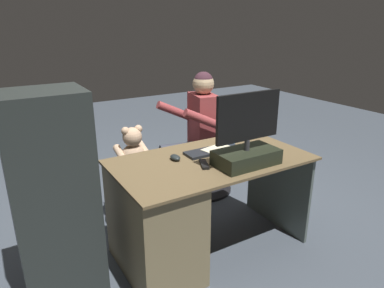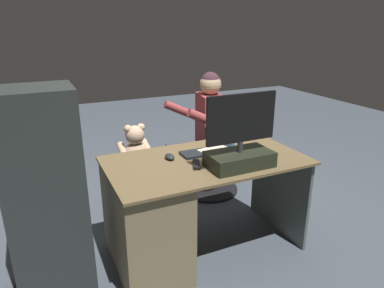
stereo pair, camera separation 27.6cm
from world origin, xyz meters
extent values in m
plane|color=#434B56|center=(0.00, 0.00, 0.00)|extent=(10.00, 10.00, 0.00)
cube|color=brown|center=(0.00, 0.43, 0.71)|extent=(1.36, 0.76, 0.02)
cube|color=olive|center=(0.45, 0.43, 0.35)|extent=(0.44, 0.70, 0.70)
cube|color=#4D5853|center=(-0.66, 0.43, 0.35)|extent=(0.02, 0.68, 0.70)
cube|color=black|center=(-0.14, 0.63, 0.77)|extent=(0.43, 0.24, 0.10)
cylinder|color=#333338|center=(-0.14, 0.63, 0.86)|extent=(0.04, 0.04, 0.07)
cube|color=black|center=(-0.14, 0.63, 1.05)|extent=(0.49, 0.02, 0.31)
cube|color=#19598C|center=(-0.14, 0.61, 1.05)|extent=(0.45, 0.00, 0.28)
cube|color=black|center=(-0.08, 0.32, 0.73)|extent=(0.42, 0.14, 0.02)
ellipsoid|color=#202628|center=(0.22, 0.32, 0.74)|extent=(0.06, 0.10, 0.04)
cylinder|color=#3372BF|center=(-0.30, 0.24, 0.77)|extent=(0.08, 0.08, 0.09)
cube|color=black|center=(0.11, 0.50, 0.73)|extent=(0.10, 0.16, 0.02)
cube|color=beige|center=(-0.14, 0.41, 0.73)|extent=(0.28, 0.34, 0.02)
cylinder|color=black|center=(0.30, -0.28, 0.01)|extent=(0.54, 0.54, 0.03)
cylinder|color=gray|center=(0.30, -0.28, 0.21)|extent=(0.04, 0.04, 0.36)
cylinder|color=#3B464E|center=(0.30, -0.28, 0.42)|extent=(0.42, 0.42, 0.06)
ellipsoid|color=tan|center=(0.30, -0.28, 0.56)|extent=(0.21, 0.17, 0.22)
sphere|color=tan|center=(0.30, -0.28, 0.73)|extent=(0.16, 0.16, 0.16)
sphere|color=beige|center=(0.30, -0.35, 0.72)|extent=(0.06, 0.06, 0.06)
sphere|color=tan|center=(0.24, -0.28, 0.79)|extent=(0.07, 0.07, 0.07)
sphere|color=tan|center=(0.35, -0.28, 0.79)|extent=(0.07, 0.07, 0.07)
cylinder|color=tan|center=(0.19, -0.32, 0.60)|extent=(0.06, 0.16, 0.11)
cylinder|color=tan|center=(0.40, -0.32, 0.60)|extent=(0.06, 0.16, 0.11)
cylinder|color=tan|center=(0.24, -0.40, 0.48)|extent=(0.07, 0.13, 0.07)
cylinder|color=tan|center=(0.35, -0.40, 0.48)|extent=(0.07, 0.13, 0.07)
cylinder|color=black|center=(-0.47, -0.41, 0.01)|extent=(0.58, 0.58, 0.03)
cylinder|color=gray|center=(-0.47, -0.41, 0.21)|extent=(0.04, 0.04, 0.36)
cylinder|color=#484F5D|center=(-0.47, -0.41, 0.42)|extent=(0.44, 0.44, 0.06)
cube|color=#973B3C|center=(-0.47, -0.41, 0.71)|extent=(0.25, 0.35, 0.53)
sphere|color=tan|center=(-0.47, -0.41, 1.08)|extent=(0.20, 0.20, 0.20)
sphere|color=#3F242D|center=(-0.47, -0.41, 1.10)|extent=(0.18, 0.18, 0.18)
cylinder|color=#973B3C|center=(-0.36, -0.19, 0.79)|extent=(0.43, 0.15, 0.25)
cylinder|color=#973B3C|center=(-0.29, -0.58, 0.79)|extent=(0.43, 0.15, 0.25)
cylinder|color=#383B49|center=(-0.29, -0.29, 0.47)|extent=(0.42, 0.18, 0.11)
cylinder|color=#383B49|center=(-0.09, -0.26, 0.22)|extent=(0.10, 0.10, 0.45)
cylinder|color=#383B49|center=(-0.26, -0.47, 0.47)|extent=(0.42, 0.18, 0.11)
cylinder|color=#383B49|center=(-0.06, -0.43, 0.22)|extent=(0.10, 0.10, 0.45)
cube|color=#282D2B|center=(1.04, 0.38, 0.65)|extent=(0.44, 0.36, 1.29)
camera|label=1|loc=(1.28, 2.29, 1.62)|focal=32.85mm
camera|label=2|loc=(1.04, 2.42, 1.62)|focal=32.85mm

